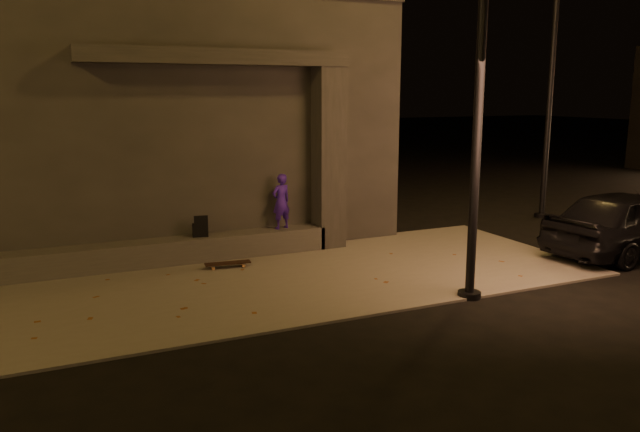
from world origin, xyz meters
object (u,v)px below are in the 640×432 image
backpack (200,229)px  car_a (630,222)px  street_lamp_0 (483,9)px  skateboard (228,263)px  column (328,159)px  skateboarder (281,201)px

backpack → car_a: 8.33m
backpack → street_lamp_0: (3.29, -3.83, 3.69)m
car_a → backpack: bearing=62.6°
skateboard → car_a: bearing=-10.1°
backpack → skateboard: bearing=-55.9°
column → street_lamp_0: street_lamp_0 is taller
column → skateboarder: bearing=180.0°
skateboard → street_lamp_0: 6.02m
backpack → car_a: car_a is taller
backpack → column: bearing=11.9°
car_a → skateboard: bearing=66.9°
street_lamp_0 → column: bearing=99.4°
skateboarder → street_lamp_0: 5.31m
column → car_a: (5.12, -2.98, -1.18)m
skateboard → street_lamp_0: bearing=-39.4°
column → skateboarder: column is taller
backpack → skateboard: backpack is taller
column → skateboard: (-2.36, -0.74, -1.73)m
skateboarder → car_a: bearing=140.0°
backpack → skateboard: (0.30, -0.74, -0.52)m
column → skateboard: 3.01m
skateboarder → backpack: 1.68m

